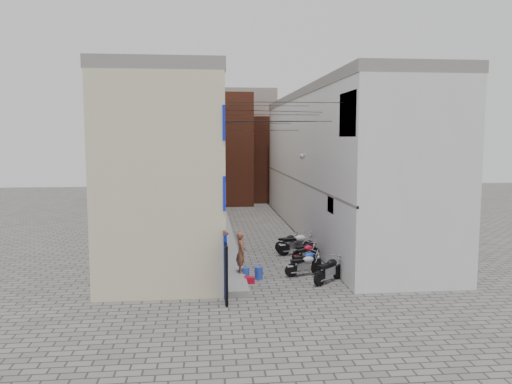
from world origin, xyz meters
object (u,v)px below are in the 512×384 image
object	(u,v)px
motorcycle_f	(296,243)
water_jug_near	(259,273)
red_crate	(249,280)
motorcycle_b	(304,264)
water_jug_far	(246,273)
person_b	(223,236)
motorcycle_d	(306,253)
person_a	(241,252)
motorcycle_c	(306,260)
motorcycle_e	(306,250)
motorcycle_g	(288,241)
motorcycle_a	(329,269)

from	to	relation	value
motorcycle_f	water_jug_near	distance (m)	4.99
water_jug_near	red_crate	xyz separation A→B (m)	(-0.45, -0.56, -0.13)
motorcycle_b	motorcycle_f	bearing A→B (deg)	161.42
water_jug_far	red_crate	bearing A→B (deg)	-81.87
motorcycle_b	person_b	size ratio (longest dim) A/B	1.17
motorcycle_d	person_a	distance (m)	3.96
water_jug_far	red_crate	distance (m)	0.67
motorcycle_c	person_b	distance (m)	5.02
motorcycle_d	motorcycle_f	xyz separation A→B (m)	(-0.10, 1.95, 0.09)
motorcycle_e	red_crate	bearing A→B (deg)	-69.91
person_a	motorcycle_f	bearing A→B (deg)	-43.65
motorcycle_b	motorcycle_g	xyz separation A→B (m)	(0.12, 5.08, -0.03)
motorcycle_e	water_jug_near	bearing A→B (deg)	-70.15
motorcycle_f	red_crate	xyz separation A→B (m)	(-2.89, -4.90, -0.49)
person_a	red_crate	distance (m)	1.33
water_jug_near	red_crate	bearing A→B (deg)	-128.85
motorcycle_c	motorcycle_e	world-z (taller)	motorcycle_e
motorcycle_b	water_jug_near	size ratio (longest dim) A/B	3.40
motorcycle_d	water_jug_near	xyz separation A→B (m)	(-2.54, -2.39, -0.27)
motorcycle_c	person_a	bearing A→B (deg)	-96.46
motorcycle_g	water_jug_near	bearing A→B (deg)	-52.90
water_jug_near	motorcycle_b	bearing A→B (deg)	8.87
motorcycle_e	red_crate	xyz separation A→B (m)	(-3.17, -3.74, -0.36)
water_jug_far	motorcycle_a	bearing A→B (deg)	-13.92
motorcycle_c	water_jug_near	distance (m)	2.56
red_crate	motorcycle_a	bearing A→B (deg)	-3.43
person_a	motorcycle_c	bearing A→B (deg)	-79.65
motorcycle_c	red_crate	xyz separation A→B (m)	(-2.75, -1.69, -0.36)
motorcycle_a	red_crate	xyz separation A→B (m)	(-3.35, 0.20, -0.45)
motorcycle_b	motorcycle_c	xyz separation A→B (m)	(0.24, 0.81, -0.03)
motorcycle_g	person_b	size ratio (longest dim) A/B	1.10
motorcycle_e	red_crate	world-z (taller)	motorcycle_e
water_jug_near	person_b	bearing A→B (deg)	106.49
motorcycle_c	person_a	world-z (taller)	person_a
motorcycle_c	motorcycle_d	distance (m)	1.28
motorcycle_g	motorcycle_c	bearing A→B (deg)	-29.40
motorcycle_f	person_a	size ratio (longest dim) A/B	1.20
motorcycle_b	person_a	world-z (taller)	person_a
motorcycle_e	water_jug_near	world-z (taller)	motorcycle_e
motorcycle_b	water_jug_far	xyz separation A→B (m)	(-2.60, -0.23, -0.28)
motorcycle_e	person_a	size ratio (longest dim) A/B	0.96
motorcycle_b	red_crate	world-z (taller)	motorcycle_b
red_crate	motorcycle_c	bearing A→B (deg)	31.64
motorcycle_g	motorcycle_b	bearing A→B (deg)	-32.30
motorcycle_c	motorcycle_g	size ratio (longest dim) A/B	1.00
person_a	motorcycle_a	bearing A→B (deg)	-111.38
person_a	red_crate	bearing A→B (deg)	-166.34
motorcycle_a	motorcycle_c	size ratio (longest dim) A/B	1.18
motorcycle_f	water_jug_near	xyz separation A→B (m)	(-2.44, -4.34, -0.35)
motorcycle_a	water_jug_far	size ratio (longest dim) A/B	4.12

